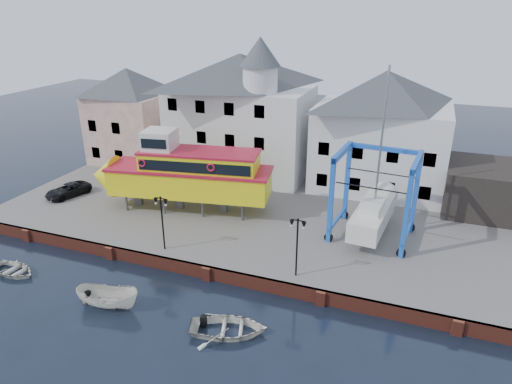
% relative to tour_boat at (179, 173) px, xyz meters
% --- Properties ---
extents(ground, '(140.00, 140.00, 0.00)m').
position_rel_tour_boat_xyz_m(ground, '(6.45, -8.05, -4.28)').
color(ground, black).
rests_on(ground, ground).
extents(hardstanding, '(44.00, 22.00, 1.00)m').
position_rel_tour_boat_xyz_m(hardstanding, '(6.45, 2.95, -3.78)').
color(hardstanding, '#67615D').
rests_on(hardstanding, ground).
extents(quay_wall, '(44.00, 0.47, 1.00)m').
position_rel_tour_boat_xyz_m(quay_wall, '(6.45, -7.94, -3.78)').
color(quay_wall, maroon).
rests_on(quay_wall, ground).
extents(building_pink, '(8.00, 7.00, 10.30)m').
position_rel_tour_boat_xyz_m(building_pink, '(-11.55, 9.95, 1.86)').
color(building_pink, tan).
rests_on(building_pink, hardstanding).
extents(building_white_main, '(14.00, 8.30, 14.00)m').
position_rel_tour_boat_xyz_m(building_white_main, '(1.58, 10.34, 3.06)').
color(building_white_main, silver).
rests_on(building_white_main, hardstanding).
extents(building_white_right, '(12.00, 8.00, 11.20)m').
position_rel_tour_boat_xyz_m(building_white_right, '(15.45, 10.95, 2.31)').
color(building_white_right, silver).
rests_on(building_white_right, hardstanding).
extents(shed_dark, '(8.00, 7.00, 4.00)m').
position_rel_tour_boat_xyz_m(shed_dark, '(25.45, 8.95, -1.28)').
color(shed_dark, black).
rests_on(shed_dark, hardstanding).
extents(lamp_post_left, '(1.12, 0.32, 4.20)m').
position_rel_tour_boat_xyz_m(lamp_post_left, '(2.45, -6.85, -0.11)').
color(lamp_post_left, black).
rests_on(lamp_post_left, hardstanding).
extents(lamp_post_right, '(1.12, 0.32, 4.20)m').
position_rel_tour_boat_xyz_m(lamp_post_right, '(12.45, -6.85, -0.11)').
color(lamp_post_right, black).
rests_on(lamp_post_right, hardstanding).
extents(tour_boat, '(16.40, 6.45, 6.96)m').
position_rel_tour_boat_xyz_m(tour_boat, '(0.00, 0.00, 0.00)').
color(tour_boat, '#59595E').
rests_on(tour_boat, hardstanding).
extents(travel_lift, '(6.40, 8.68, 12.87)m').
position_rel_tour_boat_xyz_m(travel_lift, '(16.41, 1.23, -1.13)').
color(travel_lift, blue).
rests_on(travel_lift, hardstanding).
extents(van, '(3.09, 4.55, 1.16)m').
position_rel_tour_boat_xyz_m(van, '(-11.19, -1.33, -2.71)').
color(van, black).
rests_on(van, hardstanding).
extents(motorboat_a, '(4.36, 2.21, 1.61)m').
position_rel_tour_boat_xyz_m(motorboat_a, '(2.02, -12.97, -4.28)').
color(motorboat_a, silver).
rests_on(motorboat_a, ground).
extents(motorboat_b, '(5.27, 4.43, 0.93)m').
position_rel_tour_boat_xyz_m(motorboat_b, '(10.06, -12.58, -4.28)').
color(motorboat_b, silver).
rests_on(motorboat_b, ground).
extents(motorboat_d, '(3.86, 2.93, 0.75)m').
position_rel_tour_boat_xyz_m(motorboat_d, '(-6.77, -12.13, -4.28)').
color(motorboat_d, silver).
rests_on(motorboat_d, ground).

